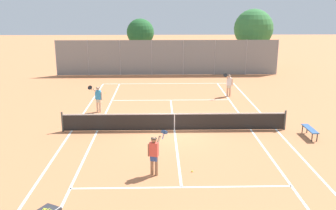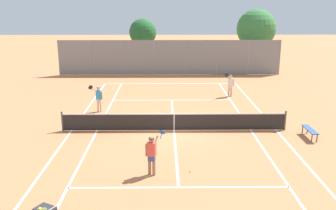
% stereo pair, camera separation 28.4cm
% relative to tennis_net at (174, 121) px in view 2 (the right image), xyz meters
% --- Properties ---
extents(ground_plane, '(120.00, 120.00, 0.00)m').
position_rel_tennis_net_xyz_m(ground_plane, '(0.00, 0.00, -0.51)').
color(ground_plane, '#CC7A4C').
extents(court_line_markings, '(11.10, 23.90, 0.01)m').
position_rel_tennis_net_xyz_m(court_line_markings, '(0.00, 0.00, -0.51)').
color(court_line_markings, white).
rests_on(court_line_markings, ground).
extents(tennis_net, '(12.00, 0.10, 1.07)m').
position_rel_tennis_net_xyz_m(tennis_net, '(0.00, 0.00, 0.00)').
color(tennis_net, '#474C47').
rests_on(tennis_net, ground).
extents(player_near_side, '(0.82, 0.70, 1.77)m').
position_rel_tennis_net_xyz_m(player_near_side, '(-1.02, -5.33, 0.42)').
color(player_near_side, '#936B4C').
rests_on(player_near_side, ground).
extents(player_far_left, '(0.82, 0.70, 1.77)m').
position_rel_tennis_net_xyz_m(player_far_left, '(-4.59, 3.58, 0.42)').
color(player_far_left, beige).
rests_on(player_far_left, ground).
extents(player_far_right, '(0.78, 0.71, 1.77)m').
position_rel_tennis_net_xyz_m(player_far_right, '(4.26, 7.39, 0.42)').
color(player_far_right, '#D8A884').
rests_on(player_far_right, ground).
extents(loose_tennis_ball_0, '(0.07, 0.07, 0.07)m').
position_rel_tennis_net_xyz_m(loose_tennis_ball_0, '(-4.89, 8.55, -0.48)').
color(loose_tennis_ball_0, '#D1DB33').
rests_on(loose_tennis_ball_0, ground).
extents(loose_tennis_ball_1, '(0.07, 0.07, 0.07)m').
position_rel_tennis_net_xyz_m(loose_tennis_ball_1, '(-3.30, 2.94, -0.48)').
color(loose_tennis_ball_1, '#D1DB33').
rests_on(loose_tennis_ball_1, ground).
extents(loose_tennis_ball_2, '(0.07, 0.07, 0.07)m').
position_rel_tennis_net_xyz_m(loose_tennis_ball_2, '(0.51, -5.11, -0.48)').
color(loose_tennis_ball_2, '#D1DB33').
rests_on(loose_tennis_ball_2, ground).
extents(courtside_bench, '(0.36, 1.50, 0.47)m').
position_rel_tennis_net_xyz_m(courtside_bench, '(6.85, -1.19, -0.10)').
color(courtside_bench, '#33598C').
rests_on(courtside_bench, ground).
extents(back_fence, '(20.74, 0.08, 3.28)m').
position_rel_tennis_net_xyz_m(back_fence, '(-0.00, 15.80, 1.13)').
color(back_fence, gray).
rests_on(back_fence, ground).
extents(tree_behind_left, '(2.74, 2.74, 5.07)m').
position_rel_tennis_net_xyz_m(tree_behind_left, '(-2.68, 19.29, 3.07)').
color(tree_behind_left, brown).
rests_on(tree_behind_left, ground).
extents(tree_behind_right, '(3.91, 3.91, 6.00)m').
position_rel_tennis_net_xyz_m(tree_behind_right, '(8.68, 19.18, 3.41)').
color(tree_behind_right, brown).
rests_on(tree_behind_right, ground).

